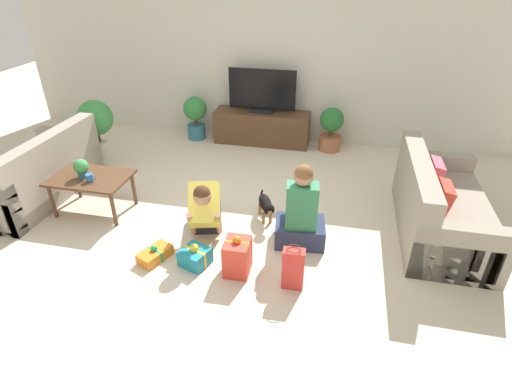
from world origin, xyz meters
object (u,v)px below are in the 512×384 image
gift_box_c (237,256)px  gift_box_b (155,254)px  dog (266,205)px  mug (90,178)px  tv_console (262,127)px  coffee_table (91,181)px  person_kneeling (206,208)px  sofa_right (438,208)px  tabletop_plant (81,168)px  potted_plant_back_left (195,115)px  gift_box_a (195,256)px  tv (262,93)px  person_sitting (301,215)px  gift_bag_a (293,268)px  potted_plant_corner_left (96,121)px  sofa_left (36,175)px  potted_plant_back_right (331,128)px

gift_box_c → gift_box_b: bearing=-179.9°
dog → mug: bearing=165.9°
gift_box_c → tv_console: bearing=97.6°
coffee_table → person_kneeling: bearing=-5.9°
sofa_right → tabletop_plant: 4.03m
potted_plant_back_left → gift_box_b: size_ratio=1.84×
tv_console → gift_box_a: tv_console is taller
coffee_table → tv: bearing=58.4°
person_sitting → dog: (-0.44, 0.34, -0.13)m
tv_console → tabletop_plant: tabletop_plant is taller
gift_box_b → gift_bag_a: gift_bag_a is taller
gift_box_b → gift_box_c: size_ratio=0.93×
potted_plant_back_left → tabletop_plant: 2.52m
gift_box_c → tabletop_plant: bearing=161.5°
person_kneeling → person_sitting: person_sitting is taller
potted_plant_back_left → potted_plant_corner_left: (-1.16, -1.06, 0.18)m
sofa_left → gift_box_b: bearing=66.5°
tv → gift_bag_a: 3.48m
sofa_right → person_kneeling: size_ratio=2.22×
sofa_right → person_sitting: 1.54m
coffee_table → dog: size_ratio=1.87×
potted_plant_corner_left → tabletop_plant: 1.56m
gift_box_c → tabletop_plant: (-2.02, 0.67, 0.41)m
potted_plant_back_right → dog: bearing=-105.3°
sofa_left → gift_box_a: 2.56m
sofa_right → gift_box_c: sofa_right is taller
sofa_right → potted_plant_corner_left: (-4.68, 0.96, 0.29)m
potted_plant_corner_left → gift_box_a: potted_plant_corner_left is taller
sofa_right → gift_box_a: bearing=114.6°
potted_plant_corner_left → gift_box_a: bearing=-42.4°
person_kneeling → mug: size_ratio=6.54×
potted_plant_back_left → gift_box_c: (1.54, -3.14, -0.24)m
potted_plant_corner_left → potted_plant_back_right: bearing=17.3°
potted_plant_back_left → person_sitting: (2.08, -2.55, -0.07)m
potted_plant_back_right → mug: 3.62m
gift_box_a → gift_box_c: bearing=-1.8°
tv_console → potted_plant_corner_left: bearing=-154.1°
dog → tabletop_plant: bearing=163.4°
person_sitting → gift_box_a: (-0.97, -0.58, -0.26)m
sofa_left → potted_plant_back_left: sofa_left is taller
gift_box_b → tabletop_plant: 1.44m
person_kneeling → gift_bag_a: person_kneeling is taller
potted_plant_corner_left → tabletop_plant: potted_plant_corner_left is taller
person_sitting → gift_bag_a: bearing=84.6°
person_kneeling → gift_box_a: person_kneeling is taller
gift_box_a → gift_box_c: 0.45m
dog → gift_box_c: gift_box_c is taller
tv → gift_box_a: (-0.02, -3.17, -0.75)m
sofa_right → gift_box_b: 3.07m
sofa_left → potted_plant_back_right: sofa_left is taller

